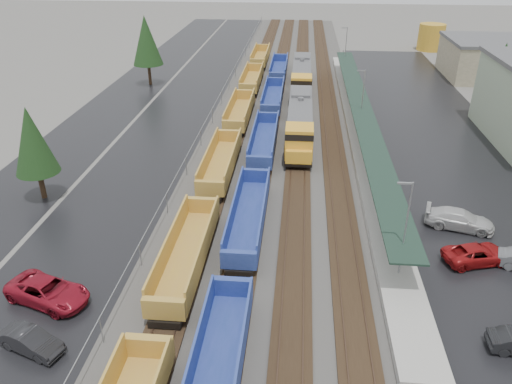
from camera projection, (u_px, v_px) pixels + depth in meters
ballast_strip at (287, 107)px, 72.29m from camera, size 20.00×160.00×0.08m
trackbed at (287, 106)px, 72.23m from camera, size 14.60×160.00×0.22m
west_parking_lot at (185, 104)px, 73.50m from camera, size 10.00×160.00×0.02m
west_road at (119, 102)px, 74.31m from camera, size 9.00×160.00×0.02m
east_commuter_lot at (436, 136)px, 61.94m from camera, size 16.00×100.00×0.02m
station_platform at (360, 128)px, 62.38m from camera, size 3.00×80.00×8.00m
chainlink_fence at (220, 97)px, 70.94m from camera, size 0.08×160.04×2.02m
tree_west_near at (32, 141)px, 44.89m from camera, size 3.96×3.96×9.00m
tree_west_far at (146, 40)px, 79.68m from camera, size 4.84×4.84×11.00m
tree_east at (501, 70)px, 65.29m from camera, size 4.40×4.40×10.00m
locomotive_lead at (300, 122)px, 59.39m from camera, size 2.99×19.69×4.46m
locomotive_trail at (302, 77)px, 77.93m from camera, size 2.99×19.69×4.46m
well_string_yellow at (221, 163)px, 51.76m from camera, size 2.80×113.29×2.48m
well_string_blue at (258, 173)px, 49.72m from camera, size 2.70×100.27×2.39m
storage_tank at (431, 37)px, 105.80m from camera, size 5.42×5.42×5.42m
parked_car_west_b at (31, 341)px, 29.91m from camera, size 2.79×4.46×1.39m
parked_car_west_c at (48, 291)px, 33.86m from camera, size 4.49×6.50×1.65m
parked_car_east_b at (477, 254)px, 37.95m from camera, size 3.70×5.61×1.43m
parked_car_east_c at (460, 220)px, 42.32m from camera, size 3.68×6.04×1.64m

